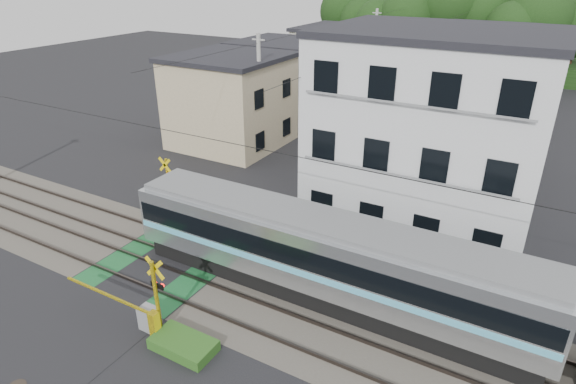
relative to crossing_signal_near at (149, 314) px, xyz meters
The scene contains 11 objects.
ground 4.53m from the crossing_signal_near, 125.29° to the left, with size 120.00×120.00×0.00m, color black.
track_bed 4.53m from the crossing_signal_near, 125.29° to the left, with size 120.00×120.00×0.14m.
crossing_signal_near is the anchor object (origin of this frame).
crossing_signal_far 8.95m from the crossing_signal_near, 125.29° to the left, with size 4.74×0.65×3.09m.
apartment_block 14.95m from the crossing_signal_near, 65.78° to the left, with size 10.20×8.36×9.30m.
houses_row 29.77m from the crossing_signal_near, 94.51° to the left, with size 22.07×31.35×6.80m.
tree_hill 52.16m from the crossing_signal_near, 92.35° to the left, with size 40.00×12.52×11.89m.
catenary 5.84m from the crossing_signal_near, 47.20° to the left, with size 60.00×5.04×7.00m.
utility_poles 27.12m from the crossing_signal_near, 97.77° to the left, with size 7.90×42.00×8.00m.
pedestrian 33.73m from the crossing_signal_near, 91.32° to the left, with size 0.69×0.45×1.89m, color black.
weed_patches 3.70m from the crossing_signal_near, 103.09° to the left, with size 10.25×8.80×0.40m.
Camera 1 is at (13.40, -12.87, 11.78)m, focal length 30.00 mm.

